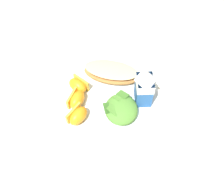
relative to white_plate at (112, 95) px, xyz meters
The scene contains 10 objects.
ground 0.01m from the white_plate, ahead, with size 3.00×3.00×0.00m, color beige.
white_plate is the anchor object (origin of this frame).
cheesy_pizza_bread 0.07m from the white_plate, behind, with size 0.12×0.19×0.04m.
green_salad_pile 0.08m from the white_plate, 17.44° to the left, with size 0.11×0.10×0.05m.
milk_carton 0.11m from the white_plate, 73.36° to the left, with size 0.06×0.05×0.11m.
orange_wedge_front 0.10m from the white_plate, 100.27° to the right, with size 0.07×0.07×0.04m.
orange_wedge_middle 0.11m from the white_plate, 72.14° to the right, with size 0.07×0.06×0.04m.
orange_wedge_rear 0.13m from the white_plate, 48.18° to the right, with size 0.07×0.06×0.04m.
paper_napkin 0.25m from the white_plate, 155.32° to the right, with size 0.11×0.11×0.00m, color white.
metal_fork 0.19m from the white_plate, 59.32° to the right, with size 0.13×0.16×0.01m.
Camera 1 is at (0.42, -0.02, 0.60)m, focal length 39.14 mm.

